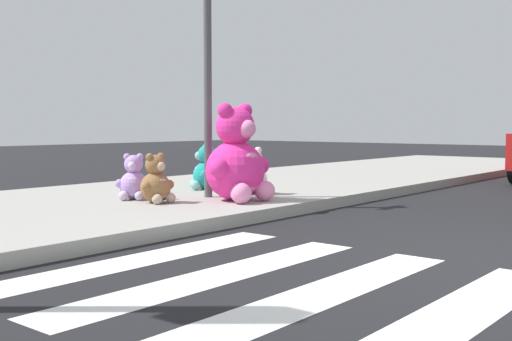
% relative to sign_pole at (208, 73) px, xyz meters
% --- Properties ---
extents(ground_plane, '(60.00, 60.00, 0.00)m').
position_rel_sign_pole_xyz_m(ground_plane, '(-1.00, -4.40, -1.85)').
color(ground_plane, black).
extents(sidewalk, '(28.00, 4.40, 0.15)m').
position_rel_sign_pole_xyz_m(sidewalk, '(-1.00, 0.80, -1.77)').
color(sidewalk, '#9E9B93').
rests_on(sidewalk, ground_plane).
extents(crosswalk_stripes, '(3.20, 5.85, 0.00)m').
position_rel_sign_pole_xyz_m(crosswalk_stripes, '(-2.82, -4.60, -1.85)').
color(crosswalk_stripes, white).
rests_on(crosswalk_stripes, ground_plane).
extents(sign_pole, '(0.56, 0.11, 3.20)m').
position_rel_sign_pole_xyz_m(sign_pole, '(0.00, 0.00, 0.00)').
color(sign_pole, '#4C4C51').
rests_on(sign_pole, sidewalk).
extents(plush_pink_large, '(0.99, 0.88, 1.28)m').
position_rel_sign_pole_xyz_m(plush_pink_large, '(-0.07, -0.59, -1.19)').
color(plush_pink_large, '#F22D93').
rests_on(plush_pink_large, sidewalk).
extents(plush_brown, '(0.49, 0.44, 0.64)m').
position_rel_sign_pole_xyz_m(plush_brown, '(-0.90, 0.06, -1.44)').
color(plush_brown, olive).
rests_on(plush_brown, sidewalk).
extents(plush_tan, '(0.39, 0.35, 0.51)m').
position_rel_sign_pole_xyz_m(plush_tan, '(0.84, 0.27, -1.50)').
color(plush_tan, tan).
rests_on(plush_tan, sidewalk).
extents(plush_lavender, '(0.44, 0.44, 0.62)m').
position_rel_sign_pole_xyz_m(plush_lavender, '(-0.85, 0.57, -1.45)').
color(plush_lavender, '#B28CD8').
rests_on(plush_lavender, sidewalk).
extents(plush_white, '(0.52, 0.48, 0.68)m').
position_rel_sign_pole_xyz_m(plush_white, '(0.66, -0.23, -1.43)').
color(plush_white, white).
rests_on(plush_white, sidewalk).
extents(plush_teal, '(0.51, 0.50, 0.71)m').
position_rel_sign_pole_xyz_m(plush_teal, '(0.73, 0.76, -1.42)').
color(plush_teal, teal).
rests_on(plush_teal, sidewalk).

